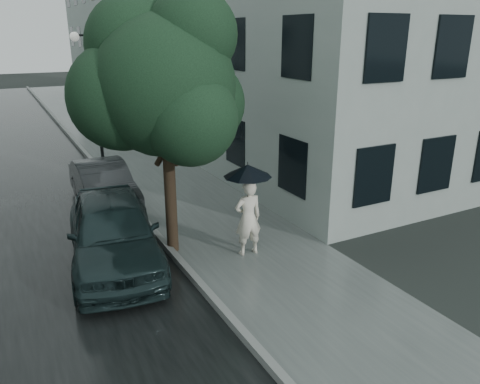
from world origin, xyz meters
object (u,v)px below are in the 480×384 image
car_near (113,231)px  pedestrian (248,218)px  lamp_post (92,93)px  car_far (104,185)px  street_tree (163,83)px

car_near → pedestrian: bearing=-9.9°
lamp_post → car_far: 4.79m
pedestrian → car_far: bearing=-61.8°
lamp_post → car_far: size_ratio=1.24×
lamp_post → car_far: bearing=-95.4°
car_far → pedestrian: bearing=-65.0°
lamp_post → car_near: bearing=-95.2°
pedestrian → street_tree: 3.54m
pedestrian → car_near: size_ratio=0.39×
street_tree → lamp_post: street_tree is taller
pedestrian → lamp_post: size_ratio=0.36×
pedestrian → lamp_post: (-1.53, 9.02, 1.94)m
street_tree → pedestrian: bearing=-36.8°
street_tree → car_near: (-1.38, -0.16, -3.11)m
lamp_post → car_near: size_ratio=1.07×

